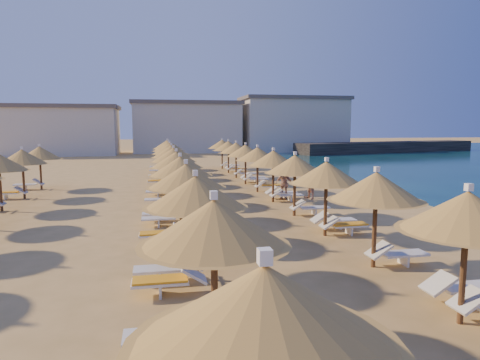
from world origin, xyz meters
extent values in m
plane|color=tan|center=(0.00, 0.00, 0.00)|extent=(220.00, 220.00, 0.00)
cube|color=black|center=(30.33, 41.65, 0.75)|extent=(30.08, 11.09, 1.50)
cube|color=beige|center=(-15.40, 44.62, 3.00)|extent=(15.00, 8.00, 6.00)
cube|color=#59514C|center=(-15.40, 44.62, 6.25)|extent=(15.60, 8.48, 0.50)
cube|color=beige|center=(1.61, 47.80, 3.40)|extent=(15.00, 8.00, 6.80)
cube|color=#59514C|center=(1.61, 47.80, 7.05)|extent=(15.60, 8.48, 0.50)
cube|color=beige|center=(17.53, 47.05, 3.80)|extent=(15.00, 8.00, 7.60)
cube|color=#59514C|center=(17.53, 47.05, 7.85)|extent=(15.60, 8.48, 0.50)
cylinder|color=brown|center=(2.92, -8.40, 1.04)|extent=(0.12, 0.12, 2.07)
cone|color=#A77930|center=(2.92, -8.40, 2.21)|extent=(2.39, 2.39, 0.77)
cone|color=#A77930|center=(2.92, -8.40, 1.88)|extent=(2.59, 2.59, 0.12)
cube|color=white|center=(2.92, -8.40, 2.66)|extent=(0.12, 0.12, 0.14)
cylinder|color=brown|center=(2.92, -5.01, 1.04)|extent=(0.12, 0.12, 2.07)
cone|color=#A77930|center=(2.92, -5.01, 2.21)|extent=(2.39, 2.39, 0.77)
cone|color=#A77930|center=(2.92, -5.01, 1.88)|extent=(2.59, 2.59, 0.12)
cube|color=white|center=(2.92, -5.01, 2.66)|extent=(0.12, 0.12, 0.14)
cylinder|color=brown|center=(2.92, -1.61, 1.04)|extent=(0.12, 0.12, 2.07)
cone|color=#A77930|center=(2.92, -1.61, 2.21)|extent=(2.39, 2.39, 0.77)
cone|color=#A77930|center=(2.92, -1.61, 1.88)|extent=(2.59, 2.59, 0.12)
cube|color=white|center=(2.92, -1.61, 2.66)|extent=(0.12, 0.12, 0.14)
cylinder|color=brown|center=(2.92, 1.78, 1.04)|extent=(0.12, 0.12, 2.07)
cone|color=#A77930|center=(2.92, 1.78, 2.21)|extent=(2.39, 2.39, 0.77)
cone|color=#A77930|center=(2.92, 1.78, 1.88)|extent=(2.59, 2.59, 0.12)
cube|color=white|center=(2.92, 1.78, 2.66)|extent=(0.12, 0.12, 0.14)
cylinder|color=brown|center=(2.92, 5.18, 1.04)|extent=(0.12, 0.12, 2.07)
cone|color=#A77930|center=(2.92, 5.18, 2.21)|extent=(2.39, 2.39, 0.77)
cone|color=#A77930|center=(2.92, 5.18, 1.88)|extent=(2.59, 2.59, 0.12)
cube|color=white|center=(2.92, 5.18, 2.66)|extent=(0.12, 0.12, 0.14)
cylinder|color=brown|center=(2.92, 8.57, 1.04)|extent=(0.12, 0.12, 2.07)
cone|color=#A77930|center=(2.92, 8.57, 2.21)|extent=(2.39, 2.39, 0.77)
cone|color=#A77930|center=(2.92, 8.57, 1.88)|extent=(2.59, 2.59, 0.12)
cube|color=white|center=(2.92, 8.57, 2.66)|extent=(0.12, 0.12, 0.14)
cylinder|color=brown|center=(2.92, 11.96, 1.04)|extent=(0.12, 0.12, 2.07)
cone|color=#A77930|center=(2.92, 11.96, 2.21)|extent=(2.39, 2.39, 0.77)
cone|color=#A77930|center=(2.92, 11.96, 1.88)|extent=(2.59, 2.59, 0.12)
cube|color=white|center=(2.92, 11.96, 2.66)|extent=(0.12, 0.12, 0.14)
cylinder|color=brown|center=(2.92, 15.36, 1.04)|extent=(0.12, 0.12, 2.07)
cone|color=#A77930|center=(2.92, 15.36, 2.21)|extent=(2.39, 2.39, 0.77)
cone|color=#A77930|center=(2.92, 15.36, 1.88)|extent=(2.59, 2.59, 0.12)
cube|color=white|center=(2.92, 15.36, 2.66)|extent=(0.12, 0.12, 0.14)
cylinder|color=brown|center=(2.92, 18.75, 1.04)|extent=(0.12, 0.12, 2.07)
cone|color=#A77930|center=(2.92, 18.75, 2.21)|extent=(2.39, 2.39, 0.77)
cone|color=#A77930|center=(2.92, 18.75, 1.88)|extent=(2.59, 2.59, 0.12)
cube|color=white|center=(2.92, 18.75, 2.66)|extent=(0.12, 0.12, 0.14)
cylinder|color=brown|center=(2.92, 22.15, 1.04)|extent=(0.12, 0.12, 2.07)
cone|color=#A77930|center=(2.92, 22.15, 2.21)|extent=(2.39, 2.39, 0.77)
cone|color=#A77930|center=(2.92, 22.15, 1.88)|extent=(2.59, 2.59, 0.12)
cube|color=white|center=(2.92, 22.15, 2.66)|extent=(0.12, 0.12, 0.14)
cone|color=#A77930|center=(-1.85, -11.79, 2.21)|extent=(2.39, 2.39, 0.77)
cone|color=#A77930|center=(-1.85, -11.79, 1.88)|extent=(2.59, 2.59, 0.12)
cube|color=white|center=(-1.85, -11.79, 2.66)|extent=(0.12, 0.12, 0.14)
cylinder|color=brown|center=(-1.85, -8.40, 1.04)|extent=(0.12, 0.12, 2.07)
cone|color=#A77930|center=(-1.85, -8.40, 2.21)|extent=(2.39, 2.39, 0.77)
cone|color=#A77930|center=(-1.85, -8.40, 1.88)|extent=(2.59, 2.59, 0.12)
cube|color=white|center=(-1.85, -8.40, 2.66)|extent=(0.12, 0.12, 0.14)
cylinder|color=brown|center=(-1.85, -5.01, 1.04)|extent=(0.12, 0.12, 2.07)
cone|color=#A77930|center=(-1.85, -5.01, 2.21)|extent=(2.39, 2.39, 0.77)
cone|color=#A77930|center=(-1.85, -5.01, 1.88)|extent=(2.59, 2.59, 0.12)
cube|color=white|center=(-1.85, -5.01, 2.66)|extent=(0.12, 0.12, 0.14)
cylinder|color=brown|center=(-1.85, -1.61, 1.04)|extent=(0.12, 0.12, 2.07)
cone|color=#A77930|center=(-1.85, -1.61, 2.21)|extent=(2.39, 2.39, 0.77)
cone|color=#A77930|center=(-1.85, -1.61, 1.88)|extent=(2.59, 2.59, 0.12)
cube|color=white|center=(-1.85, -1.61, 2.66)|extent=(0.12, 0.12, 0.14)
cylinder|color=brown|center=(-1.85, 1.78, 1.04)|extent=(0.12, 0.12, 2.07)
cone|color=#A77930|center=(-1.85, 1.78, 2.21)|extent=(2.39, 2.39, 0.77)
cone|color=#A77930|center=(-1.85, 1.78, 1.88)|extent=(2.59, 2.59, 0.12)
cube|color=white|center=(-1.85, 1.78, 2.66)|extent=(0.12, 0.12, 0.14)
cylinder|color=brown|center=(-1.85, 5.18, 1.04)|extent=(0.12, 0.12, 2.07)
cone|color=#A77930|center=(-1.85, 5.18, 2.21)|extent=(2.39, 2.39, 0.77)
cone|color=#A77930|center=(-1.85, 5.18, 1.88)|extent=(2.59, 2.59, 0.12)
cube|color=white|center=(-1.85, 5.18, 2.66)|extent=(0.12, 0.12, 0.14)
cylinder|color=brown|center=(-1.85, 8.57, 1.04)|extent=(0.12, 0.12, 2.07)
cone|color=#A77930|center=(-1.85, 8.57, 2.21)|extent=(2.39, 2.39, 0.77)
cone|color=#A77930|center=(-1.85, 8.57, 1.88)|extent=(2.59, 2.59, 0.12)
cube|color=white|center=(-1.85, 8.57, 2.66)|extent=(0.12, 0.12, 0.14)
cylinder|color=brown|center=(-1.85, 11.96, 1.04)|extent=(0.12, 0.12, 2.07)
cone|color=#A77930|center=(-1.85, 11.96, 2.21)|extent=(2.39, 2.39, 0.77)
cone|color=#A77930|center=(-1.85, 11.96, 1.88)|extent=(2.59, 2.59, 0.12)
cube|color=white|center=(-1.85, 11.96, 2.66)|extent=(0.12, 0.12, 0.14)
cylinder|color=brown|center=(-1.85, 15.36, 1.04)|extent=(0.12, 0.12, 2.07)
cone|color=#A77930|center=(-1.85, 15.36, 2.21)|extent=(2.39, 2.39, 0.77)
cone|color=#A77930|center=(-1.85, 15.36, 1.88)|extent=(2.59, 2.59, 0.12)
cube|color=white|center=(-1.85, 15.36, 2.66)|extent=(0.12, 0.12, 0.14)
cylinder|color=brown|center=(-1.85, 18.75, 1.04)|extent=(0.12, 0.12, 2.07)
cone|color=#A77930|center=(-1.85, 18.75, 2.21)|extent=(2.39, 2.39, 0.77)
cone|color=#A77930|center=(-1.85, 18.75, 1.88)|extent=(2.59, 2.59, 0.12)
cube|color=white|center=(-1.85, 18.75, 2.66)|extent=(0.12, 0.12, 0.14)
cylinder|color=brown|center=(-1.85, 22.15, 1.04)|extent=(0.12, 0.12, 2.07)
cone|color=#A77930|center=(-1.85, 22.15, 2.21)|extent=(2.39, 2.39, 0.77)
cone|color=#A77930|center=(-1.85, 22.15, 1.88)|extent=(2.59, 2.59, 0.12)
cube|color=white|center=(-1.85, 22.15, 2.66)|extent=(0.12, 0.12, 0.14)
cylinder|color=brown|center=(-9.62, 5.18, 1.04)|extent=(0.12, 0.12, 2.07)
cylinder|color=brown|center=(-9.62, 8.57, 1.04)|extent=(0.12, 0.12, 2.07)
cone|color=#A77930|center=(-9.62, 8.57, 2.21)|extent=(2.39, 2.39, 0.77)
cone|color=#A77930|center=(-9.62, 8.57, 1.88)|extent=(2.59, 2.59, 0.12)
cube|color=white|center=(-9.62, 8.57, 2.66)|extent=(0.12, 0.12, 0.14)
cylinder|color=brown|center=(-9.62, 11.96, 1.04)|extent=(0.12, 0.12, 2.07)
cone|color=#A77930|center=(-9.62, 11.96, 2.21)|extent=(2.39, 2.39, 0.77)
cone|color=#A77930|center=(-9.62, 11.96, 1.88)|extent=(2.59, 2.59, 0.12)
cube|color=white|center=(-9.62, 11.96, 2.66)|extent=(0.12, 0.12, 0.14)
cube|color=white|center=(3.07, -8.40, 0.46)|extent=(0.58, 0.56, 0.40)
cube|color=white|center=(3.82, -7.50, 0.32)|extent=(1.27, 0.56, 0.06)
cube|color=white|center=(3.82, -7.50, 0.16)|extent=(0.06, 0.50, 0.32)
cube|color=white|center=(3.07, -7.50, 0.46)|extent=(0.58, 0.56, 0.40)
cube|color=white|center=(-2.75, -8.40, 0.32)|extent=(1.27, 0.56, 0.06)
cube|color=white|center=(-2.75, -8.40, 0.16)|extent=(0.06, 0.50, 0.32)
cube|color=white|center=(-2.00, -8.40, 0.46)|extent=(0.58, 0.56, 0.40)
cube|color=white|center=(3.82, -5.01, 0.32)|extent=(1.27, 0.56, 0.06)
cube|color=white|center=(3.82, -5.01, 0.16)|extent=(0.06, 0.50, 0.32)
cube|color=white|center=(3.07, -5.01, 0.46)|extent=(0.58, 0.56, 0.40)
cube|color=white|center=(-2.75, -5.01, 0.32)|extent=(1.27, 0.56, 0.06)
cube|color=white|center=(-2.75, -5.01, 0.16)|extent=(0.06, 0.50, 0.32)
cube|color=white|center=(-2.00, -5.01, 0.46)|extent=(0.58, 0.56, 0.40)
cube|color=white|center=(-2.75, -5.91, 0.32)|extent=(1.27, 0.56, 0.06)
cube|color=white|center=(-2.75, -5.91, 0.16)|extent=(0.06, 0.50, 0.32)
cube|color=white|center=(-2.00, -5.91, 0.46)|extent=(0.58, 0.56, 0.40)
cube|color=#FFA91A|center=(-2.75, -5.91, 0.38)|extent=(1.22, 0.51, 0.05)
cube|color=white|center=(3.82, -1.61, 0.32)|extent=(1.27, 0.56, 0.06)
cube|color=white|center=(3.82, -1.61, 0.16)|extent=(0.06, 0.50, 0.32)
cube|color=white|center=(3.07, -1.61, 0.46)|extent=(0.58, 0.56, 0.40)
cube|color=#FFA91A|center=(3.82, -1.61, 0.38)|extent=(1.22, 0.51, 0.05)
cube|color=white|center=(3.82, -0.71, 0.32)|extent=(1.27, 0.56, 0.06)
cube|color=white|center=(3.82, -0.71, 0.16)|extent=(0.06, 0.50, 0.32)
cube|color=white|center=(3.07, -0.71, 0.46)|extent=(0.58, 0.56, 0.40)
cube|color=white|center=(-2.75, -1.61, 0.32)|extent=(1.27, 0.56, 0.06)
cube|color=white|center=(-2.75, -1.61, 0.16)|extent=(0.06, 0.50, 0.32)
cube|color=white|center=(-2.00, -1.61, 0.46)|extent=(0.58, 0.56, 0.40)
cube|color=#FFA91A|center=(-2.75, -1.61, 0.38)|extent=(1.22, 0.51, 0.05)
cube|color=white|center=(3.82, 1.78, 0.32)|extent=(1.27, 0.56, 0.06)
cube|color=white|center=(3.82, 1.78, 0.16)|extent=(0.06, 0.50, 0.32)
cube|color=white|center=(3.07, 1.78, 0.46)|extent=(0.58, 0.56, 0.40)
cube|color=white|center=(-2.75, 1.78, 0.32)|extent=(1.27, 0.56, 0.06)
cube|color=white|center=(-2.75, 1.78, 0.16)|extent=(0.06, 0.50, 0.32)
cube|color=white|center=(-2.00, 1.78, 0.46)|extent=(0.58, 0.56, 0.40)
cube|color=white|center=(-2.75, 0.88, 0.32)|extent=(1.27, 0.56, 0.06)
cube|color=white|center=(-2.75, 0.88, 0.16)|extent=(0.06, 0.50, 0.32)
cube|color=white|center=(-2.00, 0.88, 0.46)|extent=(0.58, 0.56, 0.40)
cube|color=white|center=(3.82, 5.18, 0.32)|extent=(1.27, 0.56, 0.06)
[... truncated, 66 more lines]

